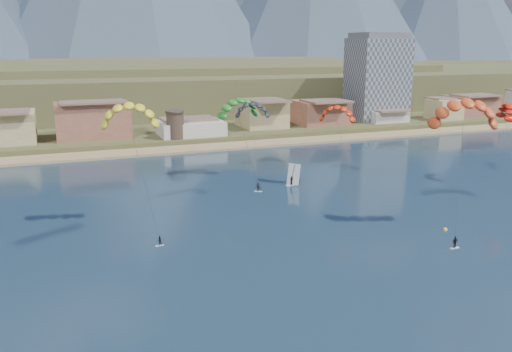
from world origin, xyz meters
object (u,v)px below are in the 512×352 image
(apartment_tower, at_px, (377,77))
(buoy, at_px, (445,230))
(kitesurfer_yellow, at_px, (129,112))
(kitesurfer_orange, at_px, (465,109))
(kitesurfer_green, at_px, (239,105))
(watchtower, at_px, (175,124))
(windsurfer, at_px, (292,179))

(apartment_tower, xyz_separation_m, buoy, (-54.53, -104.88, -17.70))
(kitesurfer_yellow, bearing_deg, kitesurfer_orange, -21.19)
(kitesurfer_green, bearing_deg, kitesurfer_orange, -63.28)
(apartment_tower, relative_size, buoy, 45.30)
(apartment_tower, distance_m, watchtower, 82.02)
(kitesurfer_yellow, relative_size, buoy, 32.51)
(kitesurfer_orange, bearing_deg, apartment_tower, 63.58)
(apartment_tower, bearing_deg, kitesurfer_green, -142.51)
(watchtower, bearing_deg, windsurfer, -76.13)
(kitesurfer_green, bearing_deg, watchtower, 97.36)
(buoy, bearing_deg, apartment_tower, 62.53)
(apartment_tower, xyz_separation_m, windsurfer, (-66.32, -69.41, -16.32))
(buoy, bearing_deg, kitesurfer_yellow, 155.74)
(windsurfer, bearing_deg, kitesurfer_orange, -65.93)
(apartment_tower, distance_m, kitesurfer_yellow, 132.02)
(apartment_tower, relative_size, watchtower, 3.72)
(kitesurfer_yellow, bearing_deg, kitesurfer_green, 43.16)
(watchtower, bearing_deg, kitesurfer_orange, -72.13)
(apartment_tower, height_order, kitesurfer_green, apartment_tower)
(apartment_tower, bearing_deg, buoy, -117.47)
(kitesurfer_green, xyz_separation_m, buoy, (19.90, -47.79, -16.42))
(kitesurfer_yellow, bearing_deg, apartment_tower, 39.13)
(apartment_tower, relative_size, kitesurfer_yellow, 1.39)
(apartment_tower, xyz_separation_m, watchtower, (-80.00, -14.00, -11.45))
(watchtower, distance_m, buoy, 94.59)
(watchtower, relative_size, kitesurfer_yellow, 0.37)
(kitesurfer_yellow, distance_m, kitesurfer_green, 38.44)
(kitesurfer_yellow, height_order, kitesurfer_orange, kitesurfer_orange)
(buoy, bearing_deg, kitesurfer_orange, 27.97)
(apartment_tower, relative_size, kitesurfer_orange, 1.35)
(kitesurfer_orange, relative_size, kitesurfer_green, 1.11)
(apartment_tower, distance_m, kitesurfer_green, 93.82)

